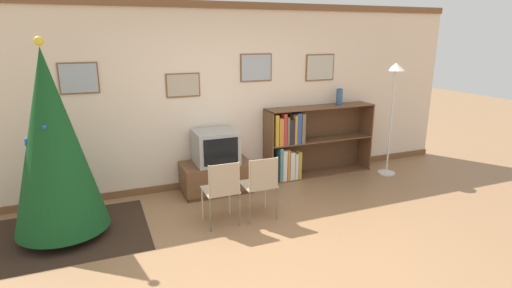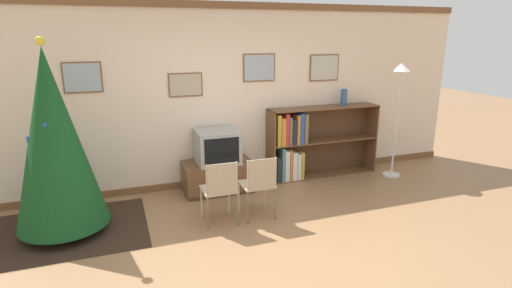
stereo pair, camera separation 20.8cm
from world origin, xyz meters
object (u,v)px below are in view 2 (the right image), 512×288
(tv_console, at_px, (218,176))
(bookshelf, at_px, (304,144))
(television, at_px, (217,146))
(folding_chair_left, at_px, (220,189))
(folding_chair_right, at_px, (259,184))
(vase, at_px, (344,97))
(christmas_tree, at_px, (54,140))
(standing_lamp, at_px, (399,91))

(tv_console, distance_m, bookshelf, 1.49)
(television, xyz_separation_m, bookshelf, (1.45, 0.11, -0.12))
(folding_chair_left, relative_size, folding_chair_right, 1.00)
(television, bearing_deg, tv_console, 90.00)
(television, relative_size, vase, 2.29)
(christmas_tree, relative_size, vase, 8.47)
(christmas_tree, relative_size, television, 3.70)
(bookshelf, bearing_deg, folding_chair_left, -144.98)
(folding_chair_left, height_order, vase, vase)
(christmas_tree, relative_size, standing_lamp, 1.22)
(christmas_tree, bearing_deg, vase, 10.55)
(christmas_tree, bearing_deg, bookshelf, 11.96)
(tv_console, xyz_separation_m, bookshelf, (1.45, 0.11, 0.34))
(folding_chair_left, height_order, bookshelf, bookshelf)
(bookshelf, relative_size, standing_lamp, 1.01)
(vase, relative_size, standing_lamp, 0.14)
(folding_chair_right, height_order, vase, vase)
(tv_console, distance_m, vase, 2.41)
(vase, bearing_deg, christmas_tree, -169.45)
(vase, height_order, standing_lamp, standing_lamp)
(tv_console, height_order, folding_chair_left, folding_chair_left)
(folding_chair_left, bearing_deg, standing_lamp, 13.75)
(tv_console, relative_size, vase, 3.82)
(folding_chair_left, distance_m, folding_chair_right, 0.50)
(christmas_tree, xyz_separation_m, television, (2.01, 0.63, -0.43))
(tv_console, height_order, standing_lamp, standing_lamp)
(standing_lamp, bearing_deg, bookshelf, 163.06)
(vase, bearing_deg, tv_console, -176.01)
(folding_chair_right, distance_m, bookshelf, 1.69)
(vase, bearing_deg, bookshelf, -176.38)
(tv_console, height_order, folding_chair_right, folding_chair_right)
(christmas_tree, xyz_separation_m, folding_chair_left, (1.77, -0.46, -0.64))
(folding_chair_left, relative_size, vase, 3.12)
(vase, distance_m, standing_lamp, 0.85)
(bookshelf, xyz_separation_m, standing_lamp, (1.41, -0.43, 0.83))
(vase, bearing_deg, standing_lamp, -34.45)
(christmas_tree, bearing_deg, folding_chair_right, -11.37)
(bookshelf, bearing_deg, tv_console, -175.83)
(folding_chair_right, relative_size, standing_lamp, 0.45)
(folding_chair_right, bearing_deg, television, 102.94)
(folding_chair_right, distance_m, vase, 2.41)
(tv_console, xyz_separation_m, folding_chair_left, (-0.25, -1.08, 0.25))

